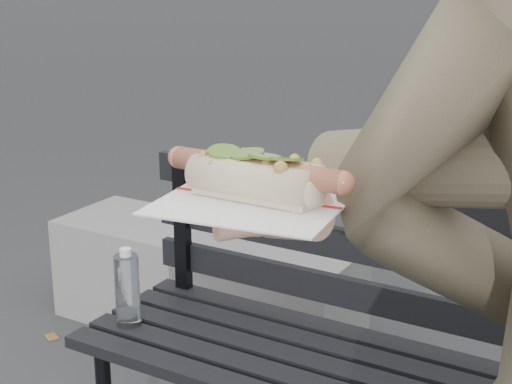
% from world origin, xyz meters
% --- Properties ---
extents(park_bench, '(1.50, 0.44, 0.88)m').
position_xyz_m(park_bench, '(-0.05, 0.94, 0.52)').
color(park_bench, black).
rests_on(park_bench, ground).
extents(concrete_block, '(1.20, 0.40, 0.40)m').
position_xyz_m(concrete_block, '(-1.04, 1.65, 0.20)').
color(concrete_block, slate).
rests_on(concrete_block, ground).
extents(held_hotdog, '(0.62, 0.31, 0.20)m').
position_xyz_m(held_hotdog, '(0.32, 0.12, 1.19)').
color(held_hotdog, brown).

